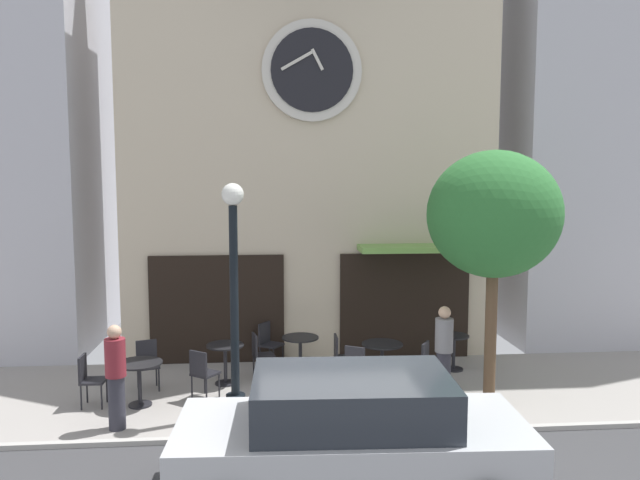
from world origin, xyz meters
TOP-DOWN VIEW (x-y plane):
  - ground_plane at (0.00, -0.75)m, footprint 24.16×9.65m
  - clock_building at (-0.16, 5.40)m, footprint 8.06×4.05m
  - neighbor_building_right at (7.96, 6.09)m, footprint 6.66×4.07m
  - street_lamp at (-1.65, 1.02)m, footprint 0.36×0.36m
  - street_tree at (2.69, 1.07)m, footprint 2.25×2.03m
  - cafe_table_center at (-3.33, 1.61)m, footprint 0.79×0.79m
  - cafe_table_center_right at (-1.92, 2.61)m, footprint 0.71×0.71m
  - cafe_table_near_door at (-0.46, 3.19)m, footprint 0.74×0.74m
  - cafe_table_rightmost at (1.09, 2.52)m, footprint 0.79×0.79m
  - cafe_table_leftmost at (2.68, 3.09)m, footprint 0.61×0.61m
  - cafe_chair_near_lamp at (-1.27, 2.87)m, footprint 0.48×0.48m
  - cafe_chair_corner at (0.50, 1.89)m, footprint 0.54×0.54m
  - cafe_chair_by_entrance at (0.29, 2.61)m, footprint 0.40×0.40m
  - cafe_chair_mid_row at (-2.28, 1.82)m, footprint 0.56×0.56m
  - cafe_chair_right_end at (-3.36, 2.49)m, footprint 0.50×0.50m
  - cafe_chair_outer at (-4.19, 1.66)m, footprint 0.40×0.40m
  - cafe_chair_facing_wall at (-1.11, 3.71)m, footprint 0.56×0.56m
  - cafe_chair_under_awning at (1.71, 2.02)m, footprint 0.55×0.55m
  - pedestrian_grey at (2.01, 1.53)m, footprint 0.38×0.38m
  - pedestrian_maroon at (-3.48, 0.64)m, footprint 0.38×0.38m
  - parked_car_silver at (-0.09, -1.72)m, footprint 4.37×2.15m

SIDE VIEW (x-z plane):
  - ground_plane at x=0.00m, z-range -0.09..0.04m
  - cafe_table_leftmost at x=2.68m, z-range 0.11..0.84m
  - cafe_chair_near_lamp at x=-1.27m, z-range 0.08..0.98m
  - cafe_chair_corner at x=0.50m, z-range 0.08..0.98m
  - cafe_chair_by_entrance at x=0.29m, z-range 0.08..0.98m
  - cafe_chair_mid_row at x=-2.28m, z-range 0.08..0.98m
  - cafe_chair_right_end at x=-3.36m, z-range 0.08..0.98m
  - cafe_chair_outer at x=-4.19m, z-range 0.08..0.98m
  - cafe_chair_facing_wall at x=-1.11m, z-range 0.08..0.98m
  - cafe_chair_under_awning at x=1.71m, z-range 0.08..0.98m
  - cafe_table_near_door at x=-0.46m, z-range 0.17..0.90m
  - cafe_table_center_right at x=-1.92m, z-range 0.16..0.93m
  - cafe_table_rightmost at x=1.09m, z-range 0.18..0.93m
  - cafe_table_center at x=-3.33m, z-range 0.19..0.96m
  - parked_car_silver at x=-0.09m, z-range -0.01..1.54m
  - pedestrian_grey at x=2.01m, z-range 0.03..1.70m
  - pedestrian_maroon at x=-3.48m, z-range 0.03..1.70m
  - street_lamp at x=-1.65m, z-range 0.03..3.88m
  - street_tree at x=2.69m, z-range 1.11..5.50m
  - clock_building at x=-0.16m, z-range 0.17..10.94m
  - neighbor_building_right at x=7.96m, z-range 0.00..14.20m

